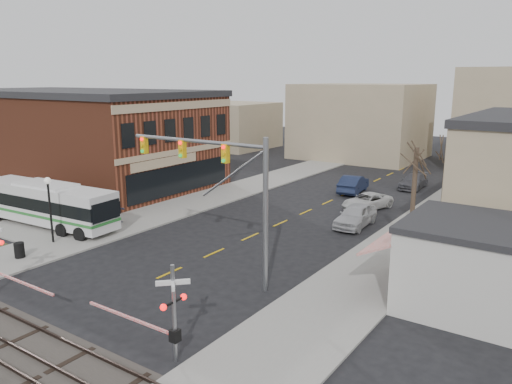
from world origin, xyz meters
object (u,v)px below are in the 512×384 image
(street_lamp, at_px, (49,196))
(trash_bin, at_px, (19,250))
(car_d, at_px, (413,181))
(rr_crossing_east, at_px, (166,312))
(pedestrian_near, at_px, (90,224))
(car_c, at_px, (367,201))
(pedestrian_far, at_px, (119,211))
(traffic_signal_mast, at_px, (224,178))
(transit_bus, at_px, (47,203))
(car_b, at_px, (353,184))
(car_a, at_px, (355,215))

(street_lamp, height_order, trash_bin, street_lamp)
(street_lamp, xyz_separation_m, car_d, (14.49, 30.76, -2.55))
(trash_bin, bearing_deg, street_lamp, 107.86)
(rr_crossing_east, distance_m, pedestrian_near, 17.67)
(car_c, relative_size, pedestrian_far, 2.54)
(traffic_signal_mast, distance_m, car_c, 19.29)
(traffic_signal_mast, bearing_deg, transit_bus, 178.40)
(pedestrian_near, bearing_deg, rr_crossing_east, -94.85)
(rr_crossing_east, relative_size, street_lamp, 1.27)
(transit_bus, height_order, traffic_signal_mast, traffic_signal_mast)
(car_b, distance_m, pedestrian_near, 24.97)
(traffic_signal_mast, xyz_separation_m, pedestrian_far, (-13.14, 3.80, -4.62))
(car_a, bearing_deg, car_b, 112.18)
(trash_bin, distance_m, pedestrian_near, 5.46)
(trash_bin, distance_m, car_d, 36.29)
(pedestrian_far, bearing_deg, pedestrian_near, -149.07)
(car_a, height_order, car_d, car_a)
(rr_crossing_east, xyz_separation_m, pedestrian_far, (-16.09, 11.34, -0.89))
(traffic_signal_mast, xyz_separation_m, car_d, (1.27, 29.01, -4.99))
(transit_bus, bearing_deg, car_c, 45.84)
(car_a, distance_m, car_c, 5.34)
(street_lamp, distance_m, car_b, 27.67)
(transit_bus, bearing_deg, street_lamp, -30.44)
(car_b, relative_size, car_d, 1.05)
(street_lamp, relative_size, pedestrian_far, 2.31)
(street_lamp, height_order, pedestrian_far, street_lamp)
(rr_crossing_east, distance_m, trash_bin, 15.57)
(street_lamp, relative_size, pedestrian_near, 2.87)
(trash_bin, bearing_deg, pedestrian_near, 93.32)
(car_a, relative_size, pedestrian_near, 3.22)
(traffic_signal_mast, bearing_deg, car_d, 87.50)
(rr_crossing_east, xyz_separation_m, car_a, (-1.14, 20.95, -1.13))
(trash_bin, distance_m, car_c, 26.60)
(rr_crossing_east, distance_m, car_a, 21.01)
(street_lamp, bearing_deg, transit_bus, 149.56)
(rr_crossing_east, relative_size, trash_bin, 5.97)
(rr_crossing_east, xyz_separation_m, car_d, (-1.68, 36.55, -1.26))
(rr_crossing_east, height_order, trash_bin, rr_crossing_east)
(transit_bus, distance_m, rr_crossing_east, 21.50)
(street_lamp, distance_m, car_a, 21.48)
(trash_bin, distance_m, car_a, 22.91)
(car_c, bearing_deg, car_d, 102.34)
(car_d, xyz_separation_m, pedestrian_near, (-13.87, -28.22, 0.18))
(trash_bin, height_order, pedestrian_near, pedestrian_near)
(street_lamp, bearing_deg, pedestrian_near, 76.33)
(car_a, xyz_separation_m, car_c, (-1.20, 5.20, -0.17))
(transit_bus, height_order, car_d, transit_bus)
(car_b, xyz_separation_m, pedestrian_near, (-9.69, -23.02, 0.04))
(trash_bin, xyz_separation_m, pedestrian_near, (-0.32, 5.44, 0.30))
(car_c, distance_m, car_d, 10.42)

